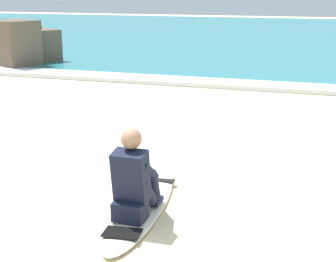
# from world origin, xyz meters

# --- Properties ---
(ground_plane) EXTENTS (80.00, 80.00, 0.00)m
(ground_plane) POSITION_xyz_m (0.00, 0.00, 0.00)
(ground_plane) COLOR beige
(sea) EXTENTS (80.00, 28.00, 0.10)m
(sea) POSITION_xyz_m (0.00, 21.84, 0.05)
(sea) COLOR teal
(sea) RESTS_ON ground
(breaking_foam) EXTENTS (80.00, 0.90, 0.11)m
(breaking_foam) POSITION_xyz_m (0.00, 8.14, 0.06)
(breaking_foam) COLOR white
(breaking_foam) RESTS_ON ground
(surfboard_main) EXTENTS (0.76, 2.42, 0.08)m
(surfboard_main) POSITION_xyz_m (0.17, 0.78, 0.04)
(surfboard_main) COLOR #EFE5C6
(surfboard_main) RESTS_ON ground
(surfer_seated) EXTENTS (0.37, 0.70, 0.95)m
(surfer_seated) POSITION_xyz_m (0.21, 0.44, 0.44)
(surfer_seated) COLOR black
(surfer_seated) RESTS_ON surfboard_main
(rock_outcrop_distant) EXTENTS (1.73, 2.40, 1.42)m
(rock_outcrop_distant) POSITION_xyz_m (-7.04, 9.52, 0.61)
(rock_outcrop_distant) COLOR brown
(rock_outcrop_distant) RESTS_ON ground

